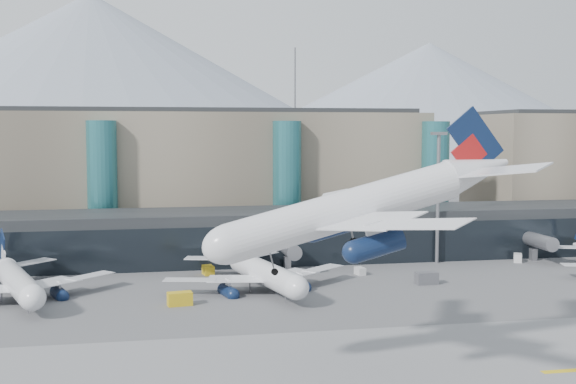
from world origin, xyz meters
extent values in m
plane|color=#515154|center=(0.00, 0.00, 0.00)|extent=(900.00, 900.00, 0.00)
cube|color=slate|center=(0.00, -15.00, 0.02)|extent=(400.00, 40.00, 0.04)
cube|color=gold|center=(20.00, -15.00, 0.05)|extent=(8.00, 1.00, 0.02)
cube|color=black|center=(0.00, 58.00, 5.00)|extent=(170.00, 18.00, 10.00)
cube|color=black|center=(0.00, 49.10, 4.00)|extent=(170.00, 0.40, 8.00)
cylinder|color=slate|center=(0.00, 47.00, 4.20)|extent=(2.80, 14.00, 2.80)
cube|color=slate|center=(0.00, 47.00, 1.20)|extent=(1.20, 1.20, 2.40)
cylinder|color=slate|center=(50.00, 47.00, 4.20)|extent=(2.80, 14.00, 2.80)
cube|color=slate|center=(50.00, 47.00, 1.20)|extent=(1.20, 1.20, 2.40)
cube|color=gray|center=(-25.00, 90.00, 15.00)|extent=(130.00, 30.00, 30.00)
cube|color=black|center=(-25.00, 90.00, 30.50)|extent=(123.50, 28.00, 1.00)
cylinder|color=#286C72|center=(-35.00, 74.00, 14.00)|extent=(6.40, 6.40, 28.00)
cylinder|color=#286C72|center=(5.00, 74.00, 14.00)|extent=(6.40, 6.40, 28.00)
cylinder|color=#286C72|center=(40.00, 74.00, 14.00)|extent=(6.40, 6.40, 28.00)
cylinder|color=slate|center=(10.00, 90.00, 38.00)|extent=(0.40, 0.40, 16.00)
cone|color=gray|center=(-60.00, 380.00, 55.00)|extent=(400.00, 400.00, 110.00)
cone|color=gray|center=(160.00, 380.00, 42.50)|extent=(340.00, 340.00, 85.00)
cylinder|color=slate|center=(30.00, 48.00, 12.50)|extent=(0.70, 0.70, 25.00)
cube|color=slate|center=(30.00, 48.00, 25.30)|extent=(3.00, 1.20, 0.60)
cylinder|color=silver|center=(-3.50, -12.39, 19.36)|extent=(24.76, 5.91, 4.06)
ellipsoid|color=silver|center=(-15.73, -13.32, 19.36)|extent=(5.98, 4.48, 4.06)
cone|color=silver|center=(12.22, -11.20, 19.56)|extent=(7.30, 4.58, 4.06)
cube|color=silver|center=(-1.09, -20.99, 18.69)|extent=(13.78, 18.19, 0.20)
cylinder|color=#0D1C3C|center=(-2.64, -19.00, 16.61)|extent=(5.06, 2.60, 2.24)
cube|color=silver|center=(12.60, -16.09, 19.76)|extent=(7.83, 9.57, 0.16)
cube|color=silver|center=(-2.41, -3.52, 18.69)|extent=(11.75, 18.49, 0.20)
cylinder|color=#0D1C3C|center=(-3.65, -5.73, 16.61)|extent=(5.06, 2.60, 2.24)
cube|color=silver|center=(11.85, -6.30, 19.76)|extent=(6.86, 9.75, 0.16)
cube|color=#0D1C3C|center=(12.57, -11.17, 22.81)|extent=(6.07, 0.70, 7.15)
cube|color=#A41414|center=(11.53, -11.25, 21.59)|extent=(4.07, 0.59, 3.91)
cylinder|color=slate|center=(-12.06, -13.04, 16.72)|extent=(0.16, 0.16, 3.25)
cylinder|color=black|center=(-12.06, -13.04, 15.29)|extent=(0.74, 0.31, 0.72)
cylinder|color=black|center=(-2.26, -14.74, 15.29)|extent=(0.95, 0.43, 0.93)
cylinder|color=black|center=(-2.63, -9.88, 15.29)|extent=(0.95, 0.43, 0.93)
cylinder|color=silver|center=(-45.37, 31.00, 4.14)|extent=(10.84, 22.41, 3.72)
ellipsoid|color=silver|center=(-41.71, 20.40, 4.14)|extent=(5.21, 6.13, 3.72)
cone|color=silver|center=(-50.08, 44.63, 4.33)|extent=(5.61, 7.27, 3.72)
cube|color=silver|center=(-38.32, 35.13, 3.53)|extent=(15.30, 15.05, 0.19)
cylinder|color=#0D1C3C|center=(-39.72, 33.29, 1.63)|extent=(3.40, 4.91, 2.04)
cube|color=silver|center=(-45.84, 46.09, 4.51)|extent=(8.02, 8.28, 0.15)
cube|color=#0D1C3C|center=(-50.19, 44.93, 7.30)|extent=(2.02, 5.32, 6.54)
cube|color=silver|center=(-49.87, 44.02, 6.18)|extent=(1.46, 3.59, 3.58)
cylinder|color=slate|center=(-42.81, 23.58, 1.72)|extent=(0.15, 0.15, 2.97)
cylinder|color=black|center=(-42.81, 23.58, 0.42)|extent=(0.44, 0.70, 0.66)
cylinder|color=black|center=(-43.58, 32.64, 0.42)|extent=(0.59, 0.91, 0.85)
cylinder|color=black|center=(-47.79, 31.18, 0.42)|extent=(0.59, 0.91, 0.85)
cylinder|color=silver|center=(-7.48, 31.00, 4.22)|extent=(9.06, 23.08, 3.78)
ellipsoid|color=silver|center=(-4.80, 19.91, 4.22)|extent=(4.92, 6.04, 3.78)
cone|color=silver|center=(-10.94, 45.26, 4.40)|extent=(5.21, 7.23, 3.78)
cube|color=silver|center=(0.06, 34.51, 3.59)|extent=(16.20, 14.51, 0.19)
cylinder|color=#0D1C3C|center=(-1.54, 32.78, 1.66)|extent=(3.10, 4.93, 2.08)
cube|color=silver|center=(-6.50, 46.34, 4.59)|extent=(8.51, 8.07, 0.15)
cube|color=silver|center=(-15.79, 30.66, 3.59)|extent=(17.08, 8.65, 0.19)
cylinder|color=#0D1C3C|center=(-13.58, 29.86, 1.66)|extent=(3.10, 4.93, 2.08)
cube|color=silver|center=(-15.38, 44.19, 4.59)|extent=(9.02, 5.27, 0.15)
cube|color=slate|center=(-11.02, 45.58, 7.43)|extent=(1.55, 5.54, 6.66)
cube|color=silver|center=(-10.79, 44.63, 6.30)|extent=(1.15, 3.74, 3.64)
cylinder|color=slate|center=(-5.60, 23.23, 1.76)|extent=(0.15, 0.15, 3.03)
cylinder|color=black|center=(-5.60, 23.23, 0.43)|extent=(0.39, 0.71, 0.67)
cylinder|color=black|center=(-5.51, 32.49, 0.43)|extent=(0.53, 0.92, 0.86)
cylinder|color=black|center=(-9.92, 31.42, 0.43)|extent=(0.53, 0.92, 0.86)
cube|color=silver|center=(53.93, 43.77, 4.52)|extent=(8.93, 5.52, 0.15)
cube|color=gold|center=(-14.94, 44.67, 0.82)|extent=(2.17, 3.07, 1.63)
cube|color=#4A4B4F|center=(20.65, 29.74, 1.02)|extent=(3.73, 2.04, 2.05)
cube|color=beige|center=(46.10, 46.00, 0.81)|extent=(2.65, 3.22, 1.62)
cube|color=beige|center=(11.88, 39.53, 0.67)|extent=(1.73, 2.50, 1.34)
cube|color=gold|center=(-20.85, 22.45, 0.99)|extent=(3.83, 2.39, 1.99)
camera|label=1|loc=(-24.66, -83.67, 25.72)|focal=45.00mm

